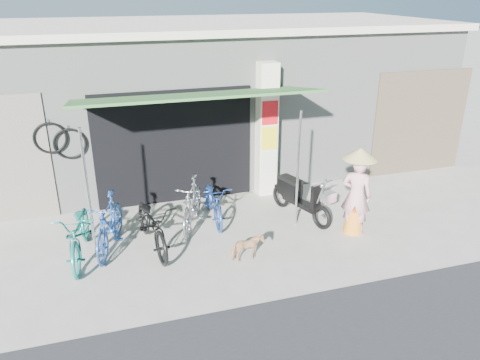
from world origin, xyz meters
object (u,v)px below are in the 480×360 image
object	(u,v)px
bike_blue	(109,224)
moped	(299,197)
bike_black	(152,224)
street_dog	(247,248)
bike_navy	(214,201)
bike_teal	(80,232)
nun	(357,192)
bike_silver	(192,204)

from	to	relation	value
bike_blue	moped	xyz separation A→B (m)	(3.81, 0.22, -0.07)
bike_black	street_dog	world-z (taller)	bike_black
bike_blue	bike_navy	world-z (taller)	bike_blue
bike_blue	bike_black	distance (m)	0.76
bike_black	moped	xyz separation A→B (m)	(3.06, 0.40, -0.04)
bike_teal	street_dog	bearing A→B (deg)	-12.89
bike_teal	street_dog	world-z (taller)	bike_teal
bike_navy	bike_blue	bearing A→B (deg)	-161.49
bike_teal	nun	bearing A→B (deg)	-0.31
moped	bike_silver	bearing A→B (deg)	156.06
moped	street_dog	bearing A→B (deg)	-158.34
bike_blue	bike_black	xyz separation A→B (m)	(0.74, -0.18, -0.02)
bike_blue	nun	size ratio (longest dim) A/B	0.99
bike_blue	bike_navy	size ratio (longest dim) A/B	1.06
bike_blue	street_dog	world-z (taller)	bike_blue
bike_silver	nun	bearing A→B (deg)	1.77
bike_black	street_dog	bearing A→B (deg)	-39.11
bike_blue	bike_navy	bearing A→B (deg)	32.98
bike_navy	moped	size ratio (longest dim) A/B	0.96
bike_black	moped	world-z (taller)	moped
moped	bike_blue	bearing A→B (deg)	164.75
street_dog	bike_navy	bearing A→B (deg)	0.17
bike_blue	nun	distance (m)	4.63
bike_blue	street_dog	distance (m)	2.52
bike_blue	bike_silver	world-z (taller)	bike_blue
bike_teal	bike_navy	world-z (taller)	bike_teal
bike_teal	bike_silver	size ratio (longest dim) A/B	1.13
bike_black	moped	size ratio (longest dim) A/B	1.10
bike_silver	street_dog	bearing A→B (deg)	-43.84
bike_navy	moped	bearing A→B (deg)	-9.94
bike_teal	bike_blue	world-z (taller)	bike_blue
moped	nun	xyz separation A→B (m)	(0.76, -0.92, 0.41)
bike_teal	bike_blue	bearing A→B (deg)	21.87
bike_silver	bike_navy	bearing A→B (deg)	42.26
street_dog	nun	world-z (taller)	nun
bike_silver	street_dog	size ratio (longest dim) A/B	2.90
bike_teal	bike_black	world-z (taller)	bike_teal
bike_black	street_dog	size ratio (longest dim) A/B	3.22
bike_teal	nun	size ratio (longest dim) A/B	1.10
bike_teal	bike_black	bearing A→B (deg)	4.37
bike_black	moped	distance (m)	3.09
bike_silver	bike_teal	bearing A→B (deg)	-142.23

